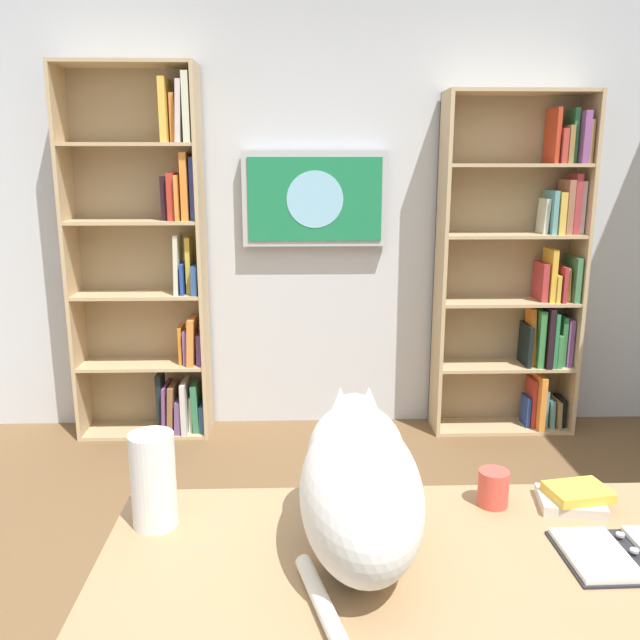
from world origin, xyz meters
name	(u,v)px	position (x,y,z in m)	size (l,w,h in m)	color
wall_back	(324,212)	(0.00, -2.23, 1.35)	(4.52, 0.06, 2.70)	silver
bookshelf_left	(527,273)	(-1.22, -2.06, 0.99)	(0.86, 0.28, 2.05)	tan
bookshelf_right	(154,263)	(1.02, -2.06, 1.06)	(0.79, 0.28, 2.19)	tan
wall_mounted_tv	(315,199)	(0.06, -2.15, 1.43)	(0.87, 0.07, 0.56)	#B7B7BC
desk	(417,605)	(-0.11, 0.55, 0.65)	(1.46, 0.67, 0.77)	#A37F56
cat	(359,480)	(0.02, 0.49, 0.94)	(0.28, 0.69, 0.34)	white
open_binder	(634,554)	(-0.61, 0.55, 0.78)	(0.33, 0.23, 0.02)	#26262B
paper_towel_roll	(153,480)	(0.51, 0.37, 0.89)	(0.11, 0.11, 0.24)	white
coffee_mug	(493,488)	(-0.35, 0.30, 0.81)	(0.08, 0.08, 0.10)	#D84C3F
desk_book_stack	(574,497)	(-0.56, 0.32, 0.79)	(0.19, 0.16, 0.05)	beige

